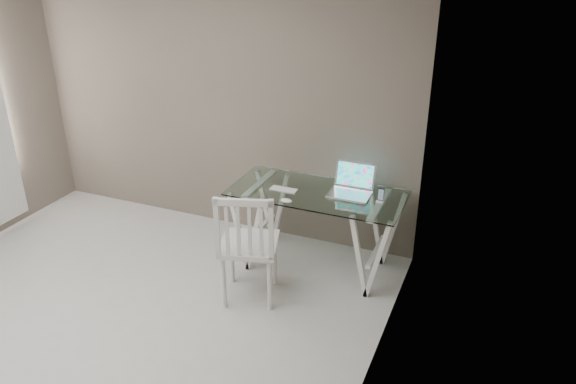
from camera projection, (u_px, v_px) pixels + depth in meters
room at (25, 127)px, 3.38m from camera, size 4.50×4.52×2.71m
desk at (316, 229)px, 4.99m from camera, size 1.50×0.70×0.75m
chair at (247, 243)px, 4.44m from camera, size 0.58×0.58×1.00m
laptop at (352, 186)px, 4.81m from camera, size 0.35×0.31×0.24m
keyboard at (284, 189)px, 4.88m from camera, size 0.25×0.11×0.01m
mouse at (286, 201)px, 4.65m from camera, size 0.10×0.06×0.03m
phone_dock at (380, 198)px, 4.65m from camera, size 0.06×0.06×0.12m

